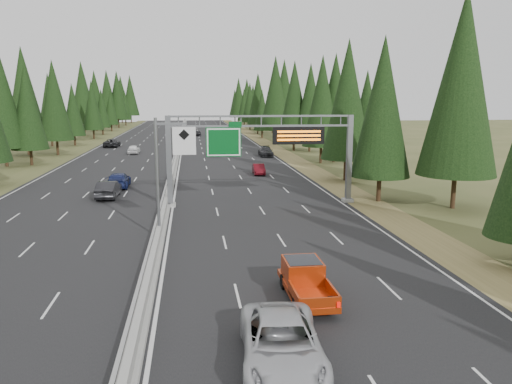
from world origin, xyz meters
TOP-DOWN VIEW (x-y plane):
  - road at (0.00, 80.00)m, footprint 32.00×260.00m
  - shoulder_right at (17.80, 80.00)m, footprint 3.60×260.00m
  - shoulder_left at (-17.80, 80.00)m, footprint 3.60×260.00m
  - median_barrier at (0.00, 80.00)m, footprint 0.70×260.00m
  - sign_gantry at (8.92, 34.88)m, footprint 16.75×0.98m
  - hov_sign_pole at (0.58, 24.97)m, footprint 2.80×0.50m
  - tree_row_right at (22.38, 70.77)m, footprint 12.15×238.43m
  - tree_row_left at (-22.31, 81.33)m, footprint 11.33×242.25m
  - silver_minivan at (5.19, 8.00)m, footprint 3.25×6.23m
  - red_pickup at (7.37, 14.04)m, footprint 1.83×5.11m
  - car_ahead_green at (5.91, 73.59)m, footprint 1.60×3.94m
  - car_ahead_dkred at (10.45, 52.49)m, footprint 1.48×3.92m
  - car_ahead_dkgrey at (14.25, 71.99)m, footprint 2.34×5.35m
  - car_ahead_white at (1.50, 97.12)m, footprint 2.47×5.21m
  - car_ahead_far at (4.06, 118.35)m, footprint 1.62×3.89m
  - car_onc_near at (-5.57, 39.74)m, footprint 1.82×4.93m
  - car_onc_blue at (-5.39, 45.23)m, footprint 2.29×5.39m
  - car_onc_white at (-7.39, 78.54)m, footprint 1.89×4.46m
  - car_onc_far at (-12.89, 91.32)m, footprint 2.71×5.70m

SIDE VIEW (x-z plane):
  - shoulder_right at x=17.80m, z-range 0.00..0.06m
  - shoulder_left at x=-17.80m, z-range 0.00..0.06m
  - road at x=0.00m, z-range 0.00..0.08m
  - median_barrier at x=0.00m, z-range -0.01..0.84m
  - car_ahead_dkred at x=10.45m, z-range 0.08..1.36m
  - car_ahead_far at x=4.06m, z-range 0.08..1.40m
  - car_ahead_green at x=5.91m, z-range 0.08..1.42m
  - car_ahead_white at x=1.50m, z-range 0.08..1.52m
  - car_onc_white at x=-7.39m, z-range 0.08..1.59m
  - car_ahead_dkgrey at x=14.25m, z-range 0.08..1.61m
  - car_onc_blue at x=-5.39m, z-range 0.08..1.63m
  - car_onc_far at x=-12.89m, z-range 0.08..1.65m
  - car_onc_near at x=-5.57m, z-range 0.08..1.69m
  - silver_minivan at x=5.19m, z-range 0.08..1.76m
  - red_pickup at x=7.37m, z-range 0.17..1.84m
  - hov_sign_pole at x=0.58m, z-range 0.72..8.72m
  - sign_gantry at x=8.92m, z-range 1.37..9.17m
  - tree_row_left at x=-22.31m, z-range -0.06..18.52m
  - tree_row_right at x=22.38m, z-range -0.15..18.66m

